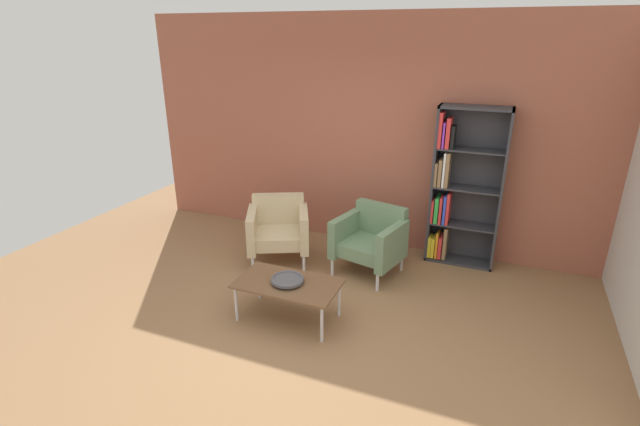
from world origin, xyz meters
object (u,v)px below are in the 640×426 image
bookshelf_tall (459,190)px  decorative_bowl (287,279)px  coffee_table_low (288,285)px  armchair_corner_red (371,239)px  armchair_by_bookshelf (278,228)px

bookshelf_tall → decorative_bowl: (-1.32, -1.93, -0.48)m
coffee_table_low → armchair_corner_red: armchair_corner_red is taller
bookshelf_tall → coffee_table_low: size_ratio=1.90×
bookshelf_tall → armchair_by_bookshelf: bearing=-158.2°
decorative_bowl → armchair_by_bookshelf: size_ratio=0.35×
decorative_bowl → armchair_corner_red: armchair_corner_red is taller
armchair_by_bookshelf → decorative_bowl: bearing=-84.8°
decorative_bowl → armchair_by_bookshelf: bearing=120.8°
coffee_table_low → armchair_corner_red: 1.35m
armchair_corner_red → armchair_by_bookshelf: bearing=-159.9°
bookshelf_tall → coffee_table_low: 2.41m
bookshelf_tall → armchair_corner_red: size_ratio=2.25×
bookshelf_tall → armchair_corner_red: (-0.86, -0.67, -0.50)m
bookshelf_tall → armchair_corner_red: bearing=-142.0°
coffee_table_low → armchair_corner_red: (0.47, 1.26, 0.05)m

